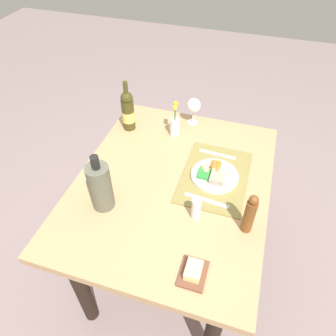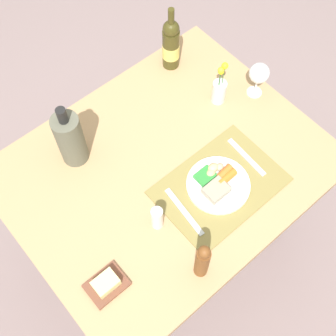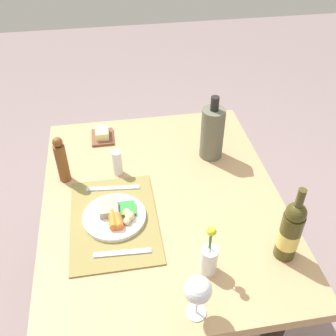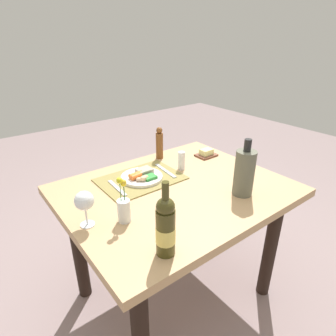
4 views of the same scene
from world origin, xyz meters
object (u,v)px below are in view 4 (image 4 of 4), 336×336
at_px(fork, 165,171).
at_px(butter_dish, 206,153).
at_px(dinner_plate, 142,176).
at_px(wine_glass, 84,201).
at_px(pepper_mill, 159,144).
at_px(flower_vase, 124,207).
at_px(cooler_bottle, 244,172).
at_px(dining_table, 175,207).
at_px(salt_shaker, 181,161).
at_px(wine_bottle, 166,227).
at_px(knife, 117,188).

xyz_separation_m(fork, butter_dish, (-0.36, -0.03, 0.01)).
bearing_deg(butter_dish, dinner_plate, 3.10).
distance_m(wine_glass, pepper_mill, 0.78).
bearing_deg(flower_vase, cooler_bottle, 165.00).
relative_size(dining_table, wine_glass, 7.19).
relative_size(dinner_plate, butter_dish, 1.78).
xyz_separation_m(dinner_plate, butter_dish, (-0.52, -0.03, -0.00)).
bearing_deg(flower_vase, salt_shaker, -154.52).
xyz_separation_m(salt_shaker, butter_dish, (-0.26, -0.06, -0.04)).
xyz_separation_m(wine_glass, flower_vase, (-0.14, 0.07, -0.05)).
bearing_deg(pepper_mill, fork, 63.09).
bearing_deg(wine_bottle, butter_dish, -143.29).
relative_size(fork, flower_vase, 1.00).
bearing_deg(salt_shaker, wine_bottle, 45.53).
bearing_deg(cooler_bottle, wine_glass, -17.40).
xyz_separation_m(dining_table, fork, (-0.07, -0.19, 0.13)).
distance_m(fork, wine_glass, 0.62).
height_order(wine_glass, flower_vase, flower_vase).
bearing_deg(fork, wine_glass, 25.73).
xyz_separation_m(dining_table, salt_shaker, (-0.17, -0.16, 0.18)).
xyz_separation_m(dining_table, dinner_plate, (0.09, -0.19, 0.14)).
bearing_deg(salt_shaker, flower_vase, 25.48).
relative_size(dining_table, butter_dish, 8.86).
bearing_deg(dining_table, fork, -111.17).
xyz_separation_m(wine_glass, pepper_mill, (-0.67, -0.40, -0.02)).
bearing_deg(butter_dish, dining_table, 26.24).
relative_size(dinner_plate, salt_shaker, 2.09).
relative_size(flower_vase, pepper_mill, 1.02).
xyz_separation_m(flower_vase, cooler_bottle, (-0.59, 0.16, 0.05)).
bearing_deg(butter_dish, wine_glass, 14.36).
distance_m(dining_table, butter_dish, 0.50).
distance_m(wine_bottle, wine_glass, 0.37).
height_order(salt_shaker, wine_glass, wine_glass).
relative_size(pepper_mill, cooler_bottle, 0.71).
distance_m(butter_dish, pepper_mill, 0.32).
relative_size(dining_table, wine_bottle, 3.89).
height_order(wine_glass, cooler_bottle, cooler_bottle).
distance_m(wine_bottle, cooler_bottle, 0.58).
bearing_deg(fork, pepper_mill, -111.40).
xyz_separation_m(dining_table, wine_glass, (0.50, 0.03, 0.24)).
bearing_deg(wine_bottle, flower_vase, -85.64).
relative_size(salt_shaker, wine_glass, 0.69).
distance_m(dining_table, pepper_mill, 0.47).
xyz_separation_m(salt_shaker, cooler_bottle, (-0.06, 0.41, 0.07)).
bearing_deg(knife, fork, -174.67).
relative_size(wine_glass, butter_dish, 1.23).
bearing_deg(wine_bottle, pepper_mill, -124.55).
relative_size(dining_table, knife, 5.92).
bearing_deg(dinner_plate, salt_shaker, 174.01).
bearing_deg(knife, dining_table, 148.77).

